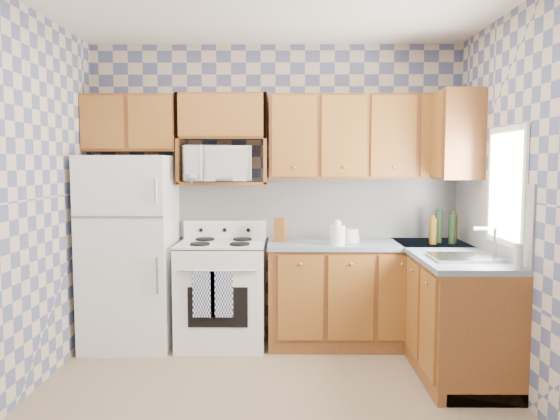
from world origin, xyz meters
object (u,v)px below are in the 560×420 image
at_px(microwave, 215,164).
at_px(stove_body, 222,294).
at_px(electric_kettle, 338,235).
at_px(refrigerator, 130,251).

bearing_deg(microwave, stove_body, -76.67).
bearing_deg(microwave, electric_kettle, -31.91).
bearing_deg(electric_kettle, microwave, 165.11).
distance_m(refrigerator, stove_body, 0.89).
xyz_separation_m(stove_body, electric_kettle, (1.01, -0.17, 0.55)).
bearing_deg(microwave, refrigerator, 173.91).
bearing_deg(refrigerator, stove_body, 1.78).
height_order(microwave, electric_kettle, microwave).
distance_m(stove_body, microwave, 1.17).
distance_m(refrigerator, electric_kettle, 1.82).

